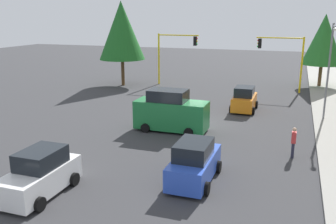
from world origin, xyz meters
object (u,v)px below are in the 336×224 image
Objects in this scene: delivery_van_green at (171,112)px; tree_opposite_side at (122,30)px; tree_roadside_far at (324,40)px; car_orange at (244,100)px; car_white at (40,174)px; car_blue at (194,163)px; pedestrian_crossing at (293,142)px; street_lamp_curbside at (330,62)px; traffic_signal_far_right at (174,49)px; traffic_signal_far_left at (283,53)px.

tree_opposite_side is at bearing -143.49° from delivery_van_green.
tree_roadside_far is 1.60× the size of delivery_van_green.
delivery_van_green is 1.33× the size of car_orange.
tree_opposite_side is 26.26m from car_white.
delivery_van_green is 1.19× the size of car_blue.
car_white reaches higher than pedestrian_crossing.
tree_opposite_side is 25.74m from car_blue.
street_lamp_curbside is 0.77× the size of tree_opposite_side.
traffic_signal_far_right is 16.99m from delivery_van_green.
traffic_signal_far_left is 11.36m from traffic_signal_far_right.
car_blue is (23.06, 8.60, -3.07)m from traffic_signal_far_right.
tree_roadside_far is (-4.00, 15.19, 1.09)m from traffic_signal_far_right.
pedestrian_crossing is at bearing 22.53° from car_orange.
delivery_van_green is at bearing -60.30° from street_lamp_curbside.
traffic_signal_far_left is 10.98m from street_lamp_curbside.
delivery_van_green is at bearing -107.51° from pedestrian_crossing.
tree_roadside_far reaches higher than car_orange.
delivery_van_green is at bearing -26.88° from tree_roadside_far.
street_lamp_curbside reaches higher than traffic_signal_far_right.
traffic_signal_far_left is 23.42m from car_blue.
tree_roadside_far is at bearing 157.72° from car_white.
traffic_signal_far_left is at bearing 96.84° from tree_opposite_side.
tree_opposite_side is (-8.39, -20.20, 1.60)m from street_lamp_curbside.
tree_opposite_side is 25.06m from pedestrian_crossing.
car_orange is 18.62m from car_white.
delivery_van_green is 1.22× the size of car_white.
delivery_van_green reaches higher than pedestrian_crossing.
delivery_van_green is 8.06m from car_orange.
traffic_signal_far_left is 0.79× the size of street_lamp_curbside.
car_orange is (-1.44, -5.95, -3.45)m from street_lamp_curbside.
delivery_van_green is at bearing 36.51° from tree_opposite_side.
street_lamp_curbside is at bearing 18.75° from traffic_signal_far_left.
street_lamp_curbside reaches higher than car_orange.
tree_opposite_side is at bearing -116.00° from car_orange.
tree_roadside_far reaches higher than car_white.
traffic_signal_far_left is at bearing 173.17° from car_blue.
car_orange is at bearing 44.95° from traffic_signal_far_right.
car_blue is 1.03× the size of car_white.
car_blue is at bearing -26.39° from street_lamp_curbside.
car_white is at bearing -18.11° from traffic_signal_far_left.
car_white is at bearing -19.59° from car_orange.
car_blue is (21.06, 13.91, -5.05)m from tree_opposite_side.
car_blue is 2.38× the size of pedestrian_crossing.
traffic_signal_far_left reaches higher than delivery_van_green.
tree_opposite_side reaches higher than delivery_van_green.
car_orange is (8.95, -2.42, -3.02)m from traffic_signal_far_left.
car_orange is 0.90× the size of car_blue.
tree_opposite_side is 2.24× the size of car_blue.
tree_opposite_side is at bearing -161.90° from car_white.
tree_roadside_far is at bearing 136.26° from traffic_signal_far_left.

